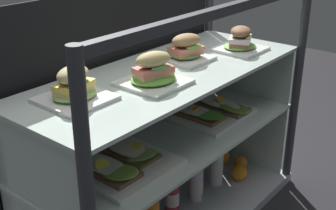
{
  "coord_description": "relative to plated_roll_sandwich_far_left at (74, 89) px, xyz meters",
  "views": [
    {
      "loc": [
        -1.24,
        -1.01,
        1.25
      ],
      "look_at": [
        0.0,
        0.0,
        0.56
      ],
      "focal_mm": 48.04,
      "sensor_mm": 36.0,
      "label": 1
    }
  ],
  "objects": [
    {
      "name": "juice_bottle_front_second",
      "position": [
        0.43,
        -0.05,
        -0.6
      ],
      "size": [
        0.06,
        0.06,
        0.24
      ],
      "color": "#9F2C3D",
      "rests_on": "case_base_deck"
    },
    {
      "name": "orange_fruit_rolled_forward",
      "position": [
        0.84,
        -0.14,
        -0.66
      ],
      "size": [
        0.08,
        0.08,
        0.08
      ],
      "primitive_type": "sphere",
      "color": "orange",
      "rests_on": "case_base_deck"
    },
    {
      "name": "open_sandwich_tray_far_right",
      "position": [
        0.69,
        -0.04,
        -0.3
      ],
      "size": [
        0.34,
        0.38,
        0.07
      ],
      "color": "white",
      "rests_on": "shelf_lower_glass"
    },
    {
      "name": "plated_roll_sandwich_far_left",
      "position": [
        0.0,
        0.0,
        0.0
      ],
      "size": [
        0.21,
        0.21,
        0.11
      ],
      "color": "white",
      "rests_on": "shelf_upper_glass"
    },
    {
      "name": "orange_fruit_beside_bottles",
      "position": [
        0.92,
        0.01,
        -0.65
      ],
      "size": [
        0.08,
        0.08,
        0.08
      ],
      "primitive_type": "sphere",
      "color": "orange",
      "rests_on": "case_base_deck"
    },
    {
      "name": "plated_roll_sandwich_right_of_center",
      "position": [
        0.56,
        -0.02,
        0.0
      ],
      "size": [
        0.18,
        0.18,
        0.11
      ],
      "color": "white",
      "rests_on": "shelf_upper_glass"
    },
    {
      "name": "orange_fruit_near_left_post",
      "position": [
        0.94,
        -0.09,
        -0.66
      ],
      "size": [
        0.07,
        0.07,
        0.07
      ],
      "primitive_type": "sphere",
      "color": "orange",
      "rests_on": "case_base_deck"
    },
    {
      "name": "shelf_upper_glass",
      "position": [
        0.41,
        -0.04,
        -0.05
      ],
      "size": [
        1.24,
        0.48,
        0.01
      ],
      "primitive_type": "cube",
      "color": "silver",
      "rests_on": "riser_upper_tier"
    },
    {
      "name": "riser_lower_tier",
      "position": [
        0.41,
        -0.04,
        -0.51
      ],
      "size": [
        1.22,
        0.46,
        0.36
      ],
      "color": "silver",
      "rests_on": "case_base_deck"
    },
    {
      "name": "open_sandwich_tray_mid_left",
      "position": [
        0.13,
        -0.05,
        -0.3
      ],
      "size": [
        0.34,
        0.36,
        0.06
      ],
      "color": "white",
      "rests_on": "shelf_lower_glass"
    },
    {
      "name": "riser_upper_tier",
      "position": [
        0.41,
        -0.04,
        -0.19
      ],
      "size": [
        1.22,
        0.46,
        0.26
      ],
      "color": "silver",
      "rests_on": "shelf_lower_glass"
    },
    {
      "name": "case_frame",
      "position": [
        0.41,
        0.08,
        -0.2
      ],
      "size": [
        1.3,
        0.54,
        0.98
      ],
      "color": "#333338",
      "rests_on": "ground"
    },
    {
      "name": "shelf_lower_glass",
      "position": [
        0.41,
        -0.04,
        -0.33
      ],
      "size": [
        1.24,
        0.48,
        0.01
      ],
      "primitive_type": "cube",
      "color": "silver",
      "rests_on": "riser_lower_tier"
    },
    {
      "name": "plated_roll_sandwich_left_of_center",
      "position": [
        0.27,
        -0.1,
        -0.0
      ],
      "size": [
        0.21,
        0.21,
        0.12
      ],
      "color": "white",
      "rests_on": "shelf_upper_glass"
    },
    {
      "name": "juice_bottle_front_middle",
      "position": [
        0.58,
        -0.07,
        -0.61
      ],
      "size": [
        0.06,
        0.06,
        0.2
      ],
      "color": "white",
      "rests_on": "case_base_deck"
    },
    {
      "name": "plated_roll_sandwich_far_right",
      "position": [
        0.82,
        -0.11,
        -0.0
      ],
      "size": [
        0.19,
        0.19,
        0.11
      ],
      "color": "white",
      "rests_on": "shelf_upper_glass"
    },
    {
      "name": "juice_bottle_front_left_end",
      "position": [
        0.75,
        -0.07,
        -0.61
      ],
      "size": [
        0.07,
        0.07,
        0.22
      ],
      "color": "white",
      "rests_on": "case_base_deck"
    }
  ]
}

